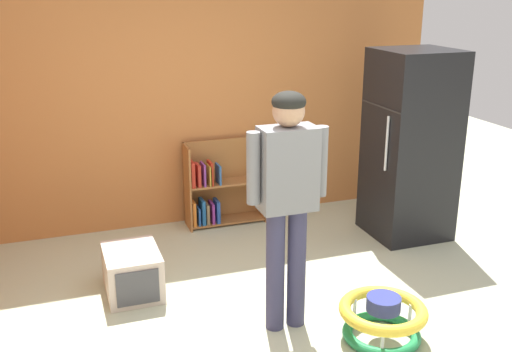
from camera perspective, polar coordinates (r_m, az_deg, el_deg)
name	(u,v)px	position (r m, az deg, el deg)	size (l,w,h in m)	color
ground_plane	(270,338)	(4.31, 1.35, -15.10)	(12.00, 12.00, 0.00)	beige
back_wall	(187,90)	(5.94, -6.57, 8.12)	(5.20, 0.06, 2.70)	#C2723B
refrigerator	(410,145)	(5.83, 14.47, 2.86)	(0.73, 0.68, 1.78)	black
bookshelf	(218,188)	(6.06, -3.61, -1.18)	(0.80, 0.28, 0.85)	#A36534
standing_person	(287,190)	(4.01, 2.99, -1.33)	(0.57, 0.22, 1.70)	#393757
baby_walker	(382,318)	(4.31, 11.92, -13.07)	(0.60, 0.60, 0.32)	#21884C
pet_carrier	(133,272)	(4.87, -11.65, -8.94)	(0.42, 0.55, 0.36)	beige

